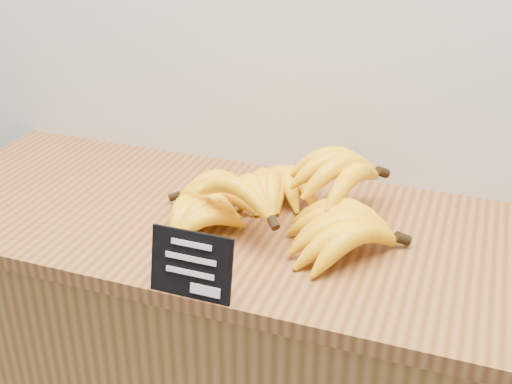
{
  "coord_description": "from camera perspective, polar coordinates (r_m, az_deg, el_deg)",
  "views": [
    {
      "loc": [
        0.36,
        1.74,
        1.54
      ],
      "look_at": [
        0.01,
        2.7,
        1.02
      ],
      "focal_mm": 45.0,
      "sensor_mm": 36.0,
      "label": 1
    }
  ],
  "objects": [
    {
      "name": "banana_pile",
      "position": [
        1.19,
        2.69,
        -0.84
      ],
      "size": [
        0.49,
        0.36,
        0.12
      ],
      "color": "yellow",
      "rests_on": "counter_top"
    },
    {
      "name": "counter_top",
      "position": [
        1.24,
        0.8,
        -3.36
      ],
      "size": [
        1.44,
        0.54,
        0.03
      ],
      "primitive_type": "cube",
      "color": "#925C2D",
      "rests_on": "counter"
    },
    {
      "name": "chalkboard_sign",
      "position": [
        1.01,
        -5.8,
        -6.46
      ],
      "size": [
        0.14,
        0.03,
        0.11
      ],
      "primitive_type": "cube",
      "rotation": [
        -0.22,
        0.0,
        0.0
      ],
      "color": "black",
      "rests_on": "counter_top"
    }
  ]
}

